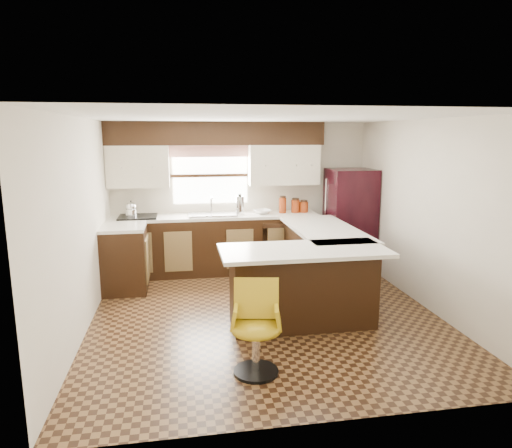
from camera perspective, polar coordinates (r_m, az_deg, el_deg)
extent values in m
plane|color=#49301A|center=(5.79, 1.16, -11.28)|extent=(4.40, 4.40, 0.00)
plane|color=silver|center=(5.35, 1.26, 13.21)|extent=(4.40, 4.40, 0.00)
plane|color=beige|center=(7.59, -1.92, 3.52)|extent=(4.40, 0.00, 4.40)
plane|color=beige|center=(3.37, 8.29, -6.38)|extent=(4.40, 0.00, 4.40)
plane|color=beige|center=(5.46, -21.00, -0.23)|extent=(0.00, 4.40, 4.40)
plane|color=beige|center=(6.19, 20.69, 1.05)|extent=(0.00, 4.40, 4.40)
cube|color=black|center=(7.39, -5.03, -2.65)|extent=(3.30, 0.60, 0.90)
cube|color=black|center=(6.78, -16.04, -4.31)|extent=(0.60, 0.70, 0.90)
cube|color=silver|center=(7.29, -5.09, 0.96)|extent=(3.30, 0.60, 0.04)
cube|color=silver|center=(6.68, -16.26, -0.40)|extent=(0.60, 0.70, 0.04)
cube|color=black|center=(7.30, -4.95, 11.21)|extent=(3.40, 0.35, 0.36)
cube|color=beige|center=(7.32, -14.52, 6.99)|extent=(0.94, 0.35, 0.64)
cube|color=beige|center=(7.49, 3.45, 7.40)|extent=(1.14, 0.35, 0.64)
cube|color=white|center=(7.48, -5.73, 6.06)|extent=(1.20, 0.02, 0.90)
cube|color=#D19B93|center=(7.41, -5.77, 9.03)|extent=(1.30, 0.06, 0.18)
cube|color=#B2B2B7|center=(7.26, -5.48, 1.21)|extent=(0.75, 0.45, 0.03)
cube|color=black|center=(7.26, 3.06, -3.03)|extent=(0.58, 0.03, 0.78)
cube|color=black|center=(7.27, -14.55, 0.89)|extent=(0.58, 0.50, 0.02)
cube|color=black|center=(6.42, 8.06, -4.84)|extent=(0.60, 1.95, 0.90)
cube|color=black|center=(5.39, 5.84, -7.94)|extent=(1.65, 0.60, 0.90)
cube|color=silver|center=(6.33, 8.61, -0.69)|extent=(0.84, 1.95, 0.04)
cube|color=silver|center=(5.16, 5.99, -3.32)|extent=(1.89, 0.84, 0.04)
cube|color=black|center=(7.59, 11.63, 0.48)|extent=(0.71, 0.68, 1.66)
cylinder|color=silver|center=(7.30, -2.03, 2.36)|extent=(0.14, 0.14, 0.29)
imported|color=white|center=(7.38, 0.77, 1.56)|extent=(0.35, 0.35, 0.07)
cylinder|color=maroon|center=(7.45, 3.34, 2.34)|extent=(0.12, 0.12, 0.25)
cylinder|color=maroon|center=(7.50, 4.95, 2.23)|extent=(0.14, 0.14, 0.21)
cylinder|color=maroon|center=(7.54, 6.00, 2.13)|extent=(0.14, 0.14, 0.17)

